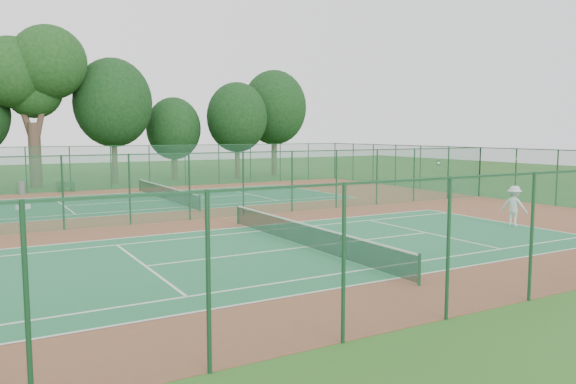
% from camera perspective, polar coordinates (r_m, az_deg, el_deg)
% --- Properties ---
extents(ground, '(120.00, 120.00, 0.00)m').
position_cam_1_polar(ground, '(30.21, -7.18, -2.60)').
color(ground, '#245119').
rests_on(ground, ground).
extents(red_pad, '(40.00, 36.00, 0.01)m').
position_cam_1_polar(red_pad, '(30.21, -7.18, -2.59)').
color(red_pad, brown).
rests_on(red_pad, ground).
extents(court_near, '(23.77, 10.97, 0.01)m').
position_cam_1_polar(court_near, '(22.30, 1.83, -5.61)').
color(court_near, '#226B42').
rests_on(court_near, red_pad).
extents(court_far, '(23.77, 10.97, 0.01)m').
position_cam_1_polar(court_far, '(38.60, -12.34, -0.78)').
color(court_far, '#1D5D3E').
rests_on(court_far, red_pad).
extents(fence_north, '(40.00, 0.09, 3.50)m').
position_cam_1_polar(fence_north, '(47.08, -15.70, 2.48)').
color(fence_north, '#184A2E').
rests_on(fence_north, ground).
extents(fence_south, '(40.00, 0.09, 3.50)m').
position_cam_1_polar(fence_south, '(15.21, 20.03, -4.80)').
color(fence_south, '#18492E').
rests_on(fence_south, ground).
extents(fence_east, '(0.09, 36.00, 3.50)m').
position_cam_1_polar(fence_east, '(41.94, 18.90, 1.96)').
color(fence_east, '#194D33').
rests_on(fence_east, ground).
extents(fence_divider, '(40.00, 0.09, 3.50)m').
position_cam_1_polar(fence_divider, '(30.00, -7.22, 0.73)').
color(fence_divider, '#1B522D').
rests_on(fence_divider, ground).
extents(tennis_net_near, '(0.10, 12.90, 0.97)m').
position_cam_1_polar(tennis_net_near, '(22.20, 1.84, -4.28)').
color(tennis_net_near, '#163D22').
rests_on(tennis_net_near, ground).
extents(tennis_net_far, '(0.10, 12.90, 0.97)m').
position_cam_1_polar(tennis_net_far, '(38.54, -12.36, -0.00)').
color(tennis_net_far, '#12321B').
rests_on(tennis_net_far, ground).
extents(player_near, '(1.08, 1.42, 1.95)m').
position_cam_1_polar(player_near, '(29.23, 21.99, -1.32)').
color(player_near, silver).
rests_on(player_near, court_near).
extents(trash_bin, '(0.56, 0.56, 0.97)m').
position_cam_1_polar(trash_bin, '(45.37, -25.41, 0.38)').
color(trash_bin, slate).
rests_on(trash_bin, red_pad).
extents(bench, '(1.37, 0.85, 0.81)m').
position_cam_1_polar(bench, '(45.60, -21.64, 0.49)').
color(bench, '#13381D').
rests_on(bench, red_pad).
extents(kit_bag, '(0.84, 0.52, 0.29)m').
position_cam_1_polar(kit_bag, '(36.56, -25.35, -1.38)').
color(kit_bag, silver).
rests_on(kit_bag, red_pad).
extents(stray_ball_a, '(0.08, 0.08, 0.08)m').
position_cam_1_polar(stray_ball_a, '(29.66, -6.36, -2.66)').
color(stray_ball_a, '#B8C72E').
rests_on(stray_ball_a, red_pad).
extents(stray_ball_b, '(0.07, 0.07, 0.07)m').
position_cam_1_polar(stray_ball_b, '(31.22, -1.99, -2.19)').
color(stray_ball_b, yellow).
rests_on(stray_ball_b, red_pad).
extents(stray_ball_c, '(0.07, 0.07, 0.07)m').
position_cam_1_polar(stray_ball_c, '(30.22, -2.90, -2.47)').
color(stray_ball_c, '#B2D030').
rests_on(stray_ball_c, red_pad).
extents(big_tree, '(8.62, 6.31, 13.24)m').
position_cam_1_polar(big_tree, '(50.97, -24.55, 10.99)').
color(big_tree, '#3B2A20').
rests_on(big_tree, ground).
extents(evergreen_row, '(39.00, 5.00, 12.00)m').
position_cam_1_polar(evergreen_row, '(53.39, -16.78, 0.95)').
color(evergreen_row, black).
rests_on(evergreen_row, ground).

